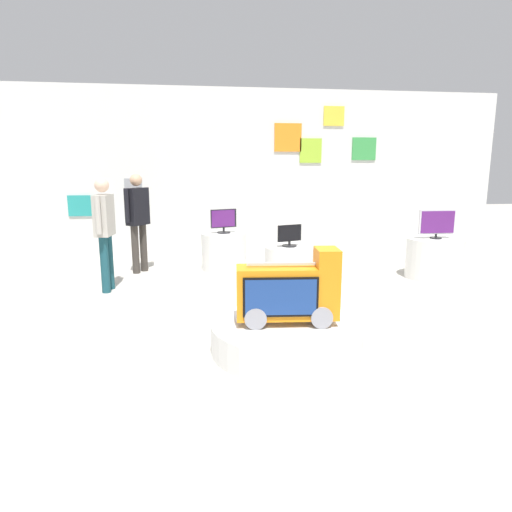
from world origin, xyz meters
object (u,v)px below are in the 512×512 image
shopper_browsing_near_truck (138,216)px  novelty_firetruck_tv (289,293)px  tv_on_left_rear (289,235)px  display_pedestal_left_rear (289,268)px  display_pedestal_right_rear (434,258)px  tv_on_center_rear (224,220)px  display_pedestal_center_rear (224,251)px  tv_on_right_rear (437,223)px  shopper_browsing_rear (104,226)px  main_display_pedestal (286,337)px

shopper_browsing_near_truck → novelty_firetruck_tv: bearing=-63.6°
tv_on_left_rear → shopper_browsing_near_truck: shopper_browsing_near_truck is taller
novelty_firetruck_tv → display_pedestal_left_rear: bearing=77.6°
novelty_firetruck_tv → display_pedestal_right_rear: bearing=40.7°
display_pedestal_left_rear → tv_on_center_rear: tv_on_center_rear is taller
display_pedestal_center_rear → tv_on_right_rear: 3.54m
shopper_browsing_near_truck → tv_on_right_rear: bearing=-13.0°
tv_on_right_rear → tv_on_center_rear: bearing=161.9°
display_pedestal_center_rear → display_pedestal_right_rear: (3.32, -1.08, 0.00)m
tv_on_right_rear → shopper_browsing_rear: shopper_browsing_rear is taller
display_pedestal_center_rear → shopper_browsing_near_truck: 1.58m
main_display_pedestal → shopper_browsing_rear: (-2.12, 2.49, 0.80)m
display_pedestal_left_rear → shopper_browsing_rear: (-2.62, 0.33, 0.62)m
tv_on_left_rear → tv_on_center_rear: tv_on_center_rear is taller
tv_on_left_rear → tv_on_center_rear: 1.68m
main_display_pedestal → tv_on_left_rear: 2.31m
main_display_pedestal → tv_on_left_rear: (0.49, 2.16, 0.66)m
display_pedestal_center_rear → tv_on_center_rear: size_ratio=1.72×
shopper_browsing_near_truck → display_pedestal_left_rear: bearing=-32.7°
main_display_pedestal → tv_on_right_rear: bearing=40.4°
novelty_firetruck_tv → tv_on_right_rear: tv_on_right_rear is taller
main_display_pedestal → shopper_browsing_rear: 3.37m
novelty_firetruck_tv → shopper_browsing_rear: size_ratio=0.61×
tv_on_center_rear → tv_on_right_rear: tv_on_right_rear is taller
novelty_firetruck_tv → shopper_browsing_near_truck: (-1.81, 3.64, 0.38)m
display_pedestal_left_rear → tv_on_right_rear: tv_on_right_rear is taller
tv_on_left_rear → shopper_browsing_rear: (-2.62, 0.34, 0.14)m
tv_on_right_rear → display_pedestal_right_rear: bearing=91.8°
tv_on_center_rear → shopper_browsing_rear: (-1.77, -1.12, 0.08)m
novelty_firetruck_tv → tv_on_left_rear: novelty_firetruck_tv is taller
shopper_browsing_near_truck → main_display_pedestal: bearing=-63.7°
novelty_firetruck_tv → shopper_browsing_rear: 3.31m
tv_on_center_rear → display_pedestal_center_rear: bearing=71.2°
tv_on_left_rear → shopper_browsing_near_truck: bearing=147.2°
tv_on_left_rear → display_pedestal_center_rear: size_ratio=0.47×
shopper_browsing_rear → display_pedestal_right_rear: bearing=0.4°
display_pedestal_center_rear → display_pedestal_right_rear: size_ratio=0.88×
tv_on_left_rear → display_pedestal_center_rear: 1.75m
display_pedestal_left_rear → shopper_browsing_near_truck: (-2.28, 1.47, 0.65)m
tv_on_left_rear → shopper_browsing_near_truck: size_ratio=0.22×
main_display_pedestal → display_pedestal_left_rear: display_pedestal_left_rear is taller
main_display_pedestal → display_pedestal_right_rear: size_ratio=1.67×
main_display_pedestal → tv_on_right_rear: 3.97m
tv_on_right_rear → shopper_browsing_near_truck: shopper_browsing_near_truck is taller
tv_on_center_rear → shopper_browsing_near_truck: (-1.44, 0.02, 0.10)m
display_pedestal_center_rear → shopper_browsing_rear: size_ratio=0.48×
display_pedestal_left_rear → tv_on_left_rear: (-0.00, -0.00, 0.49)m
display_pedestal_center_rear → shopper_browsing_near_truck: (-1.44, 0.01, 0.65)m
novelty_firetruck_tv → tv_on_left_rear: size_ratio=2.73×
main_display_pedestal → novelty_firetruck_tv: novelty_firetruck_tv is taller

